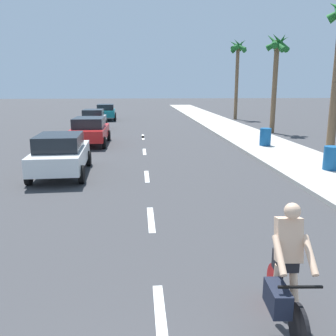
{
  "coord_description": "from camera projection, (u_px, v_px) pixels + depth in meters",
  "views": [
    {
      "loc": [
        -0.27,
        -1.3,
        3.32
      ],
      "look_at": [
        0.52,
        8.48,
        1.1
      ],
      "focal_mm": 38.92,
      "sensor_mm": 36.0,
      "label": 1
    }
  ],
  "objects": [
    {
      "name": "lane_stripe_6",
      "position": [
        143.0,
        136.0,
        24.59
      ],
      "size": [
        0.16,
        1.8,
        0.01
      ],
      "primitive_type": "cube",
      "color": "white",
      "rests_on": "ground"
    },
    {
      "name": "trash_bin_far",
      "position": [
        265.0,
        137.0,
        19.78
      ],
      "size": [
        0.6,
        0.6,
        0.95
      ],
      "primitive_type": "cylinder",
      "color": "#14518C",
      "rests_on": "sidewalk_strip"
    },
    {
      "name": "lane_stripe_5",
      "position": [
        143.0,
        138.0,
        23.83
      ],
      "size": [
        0.16,
        1.8,
        0.01
      ],
      "primitive_type": "cube",
      "color": "white",
      "rests_on": "ground"
    },
    {
      "name": "parked_car_white",
      "position": [
        61.0,
        153.0,
        13.73
      ],
      "size": [
        2.11,
        4.3,
        1.57
      ],
      "rotation": [
        0.0,
        0.0,
        0.05
      ],
      "color": "white",
      "rests_on": "ground"
    },
    {
      "name": "trash_bin_near",
      "position": [
        331.0,
        158.0,
        14.05
      ],
      "size": [
        0.6,
        0.6,
        0.91
      ],
      "primitive_type": "cylinder",
      "color": "#14518C",
      "rests_on": "sidewalk_strip"
    },
    {
      "name": "ground_plane",
      "position": [
        144.0,
        144.0,
        21.46
      ],
      "size": [
        160.0,
        160.0,
        0.0
      ],
      "primitive_type": "plane",
      "color": "#38383A"
    },
    {
      "name": "lane_stripe_4",
      "position": [
        144.0,
        152.0,
        18.79
      ],
      "size": [
        0.16,
        1.8,
        0.01
      ],
      "primitive_type": "cube",
      "color": "white",
      "rests_on": "ground"
    },
    {
      "name": "parked_car_red",
      "position": [
        90.0,
        130.0,
        20.91
      ],
      "size": [
        2.06,
        4.46,
        1.57
      ],
      "rotation": [
        0.0,
        0.0,
        -0.0
      ],
      "color": "red",
      "rests_on": "ground"
    },
    {
      "name": "lane_stripe_3",
      "position": [
        147.0,
        176.0,
        13.66
      ],
      "size": [
        0.16,
        1.8,
        0.01
      ],
      "primitive_type": "cube",
      "color": "white",
      "rests_on": "ground"
    },
    {
      "name": "palm_tree_far",
      "position": [
        277.0,
        57.0,
        25.19
      ],
      "size": [
        1.81,
        1.89,
        7.05
      ],
      "color": "brown",
      "rests_on": "ground"
    },
    {
      "name": "parked_car_silver",
      "position": [
        94.0,
        119.0,
        28.06
      ],
      "size": [
        1.88,
        3.96,
        1.57
      ],
      "rotation": [
        0.0,
        0.0,
        0.01
      ],
      "color": "#B7BABF",
      "rests_on": "ground"
    },
    {
      "name": "sidewalk_strip",
      "position": [
        247.0,
        137.0,
        23.93
      ],
      "size": [
        3.6,
        80.0,
        0.14
      ],
      "primitive_type": "cube",
      "color": "#B2ADA3",
      "rests_on": "ground"
    },
    {
      "name": "lane_stripe_2",
      "position": [
        151.0,
        219.0,
        9.27
      ],
      "size": [
        0.16,
        1.8,
        0.01
      ],
      "primitive_type": "cube",
      "color": "white",
      "rests_on": "ground"
    },
    {
      "name": "cyclist",
      "position": [
        285.0,
        274.0,
        4.93
      ],
      "size": [
        0.63,
        1.71,
        1.82
      ],
      "rotation": [
        0.0,
        0.0,
        3.07
      ],
      "color": "black",
      "rests_on": "ground"
    },
    {
      "name": "lane_stripe_1",
      "position": [
        161.0,
        319.0,
        5.3
      ],
      "size": [
        0.16,
        1.8,
        0.01
      ],
      "primitive_type": "cube",
      "color": "white",
      "rests_on": "ground"
    },
    {
      "name": "parked_car_teal",
      "position": [
        106.0,
        112.0,
        36.07
      ],
      "size": [
        2.11,
        4.3,
        1.57
      ],
      "rotation": [
        0.0,
        0.0,
        0.04
      ],
      "color": "#14727A",
      "rests_on": "ground"
    },
    {
      "name": "palm_tree_distant",
      "position": [
        238.0,
        57.0,
        35.75
      ],
      "size": [
        1.93,
        1.9,
        7.94
      ],
      "color": "brown",
      "rests_on": "ground"
    }
  ]
}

